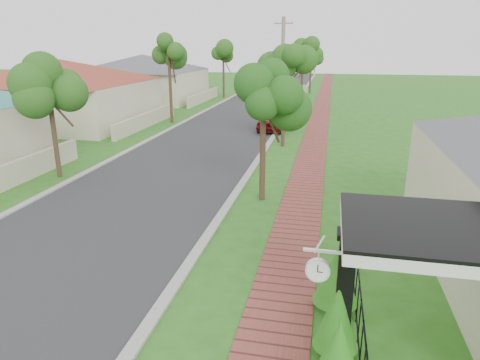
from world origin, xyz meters
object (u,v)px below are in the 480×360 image
Objects in this scene: porch_post at (344,301)px; station_clock at (318,269)px; near_tree at (264,100)px; utility_pole at (282,76)px; parked_car_red at (275,119)px; parked_car_white at (295,93)px.

porch_post is 3.52× the size of station_clock.
near_tree is at bearing 105.37° from station_clock.
utility_pole reaches higher than station_clock.
near_tree reaches higher than parked_car_red.
parked_car_red is at bearing 100.75° from porch_post.
parked_car_red is 6.22× the size of station_clock.
utility_pole is at bearing 99.86° from porch_post.
near_tree is (1.37, -30.12, 2.98)m from parked_car_white.
porch_post is 1.04m from station_clock.
porch_post reaches higher than parked_car_white.
porch_post is 38.35m from parked_car_white.
porch_post is 8.87m from near_tree.
near_tree reaches higher than parked_car_white.
parked_car_white is 0.64× the size of utility_pole.
utility_pole is at bearing 98.39° from station_clock.
porch_post is at bearing -74.64° from parked_car_red.
station_clock is (-0.49, -0.40, 0.83)m from porch_post.
utility_pole reaches higher than porch_post.
station_clock is at bearing -81.61° from utility_pole.
near_tree is 0.65× the size of utility_pole.
parked_car_red is 14.25m from near_tree.
near_tree is (-2.80, 8.00, 2.62)m from porch_post.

